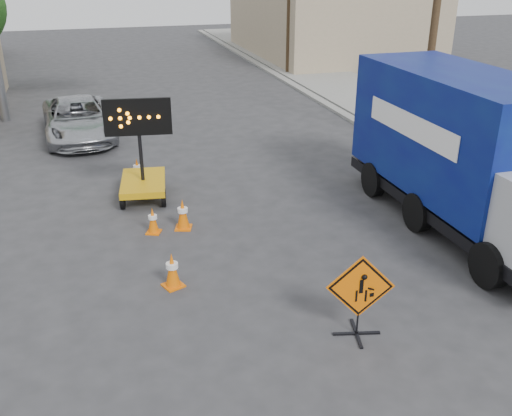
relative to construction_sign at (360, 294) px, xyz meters
name	(u,v)px	position (x,y,z in m)	size (l,w,h in m)	color
ground	(321,366)	(-0.96, -0.61, -0.85)	(100.00, 100.00, 0.00)	#2D2D30
curb_right	(341,112)	(6.24, 14.39, -0.79)	(0.40, 60.00, 0.12)	gray
sidewalk_right	(389,108)	(8.54, 14.39, -0.78)	(4.00, 60.00, 0.15)	gray
building_right_far	(328,19)	(12.04, 29.39, 1.45)	(10.00, 14.00, 4.60)	tan
utility_pole_near	(436,8)	(7.04, 9.39, 3.83)	(1.80, 0.26, 9.00)	#42301C
construction_sign	(360,294)	(0.00, 0.00, 0.00)	(1.19, 0.85, 1.61)	black
arrow_board	(143,176)	(-2.93, 7.51, -0.21)	(1.79, 2.14, 2.84)	#C6900B
pickup_truck	(78,119)	(-4.55, 13.98, -0.13)	(2.40, 5.20, 1.44)	#AEB0B5
box_truck	(465,162)	(4.42, 3.43, 0.85)	(2.55, 7.89, 3.74)	black
cone_a	(172,270)	(-2.91, 2.59, -0.47)	(0.50, 0.50, 0.77)	#E86304
cone_b	(153,220)	(-2.97, 5.20, -0.52)	(0.45, 0.45, 0.67)	#E86304
cone_c	(183,214)	(-2.22, 5.23, -0.46)	(0.50, 0.50, 0.79)	#E86304
cone_d	(137,170)	(-2.96, 8.90, -0.50)	(0.37, 0.37, 0.70)	#E86304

